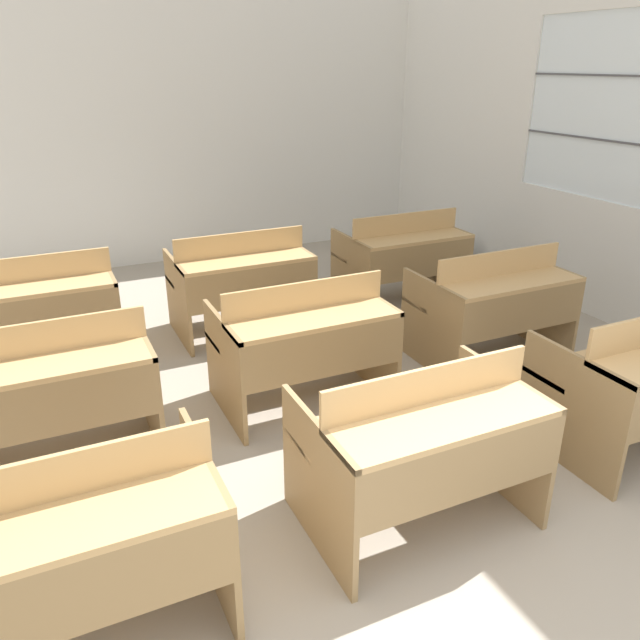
# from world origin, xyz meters

# --- Properties ---
(wall_back) EXTENTS (5.98, 0.06, 2.93)m
(wall_back) POSITION_xyz_m (0.00, 6.03, 1.47)
(wall_back) COLOR silver
(wall_back) RESTS_ON ground_plane
(wall_right_with_window) EXTENTS (0.06, 6.00, 2.93)m
(wall_right_with_window) POSITION_xyz_m (2.96, 2.99, 1.44)
(wall_right_with_window) COLOR silver
(wall_right_with_window) RESTS_ON ground_plane
(bench_front_left) EXTENTS (1.06, 0.74, 0.84)m
(bench_front_left) POSITION_xyz_m (-1.44, 1.19, 0.44)
(bench_front_left) COLOR olive
(bench_front_left) RESTS_ON ground_plane
(bench_front_center) EXTENTS (1.06, 0.74, 0.84)m
(bench_front_center) POSITION_xyz_m (0.07, 1.20, 0.44)
(bench_front_center) COLOR #997A50
(bench_front_center) RESTS_ON ground_plane
(bench_second_left) EXTENTS (1.06, 0.74, 0.84)m
(bench_second_left) POSITION_xyz_m (-1.45, 2.48, 0.44)
(bench_second_left) COLOR #95774D
(bench_second_left) RESTS_ON ground_plane
(bench_second_center) EXTENTS (1.06, 0.74, 0.84)m
(bench_second_center) POSITION_xyz_m (0.04, 2.47, 0.44)
(bench_second_center) COLOR olive
(bench_second_center) RESTS_ON ground_plane
(bench_second_right) EXTENTS (1.06, 0.74, 0.84)m
(bench_second_right) POSITION_xyz_m (1.56, 2.49, 0.44)
(bench_second_right) COLOR #95764C
(bench_second_right) RESTS_ON ground_plane
(bench_third_left) EXTENTS (1.06, 0.74, 0.84)m
(bench_third_left) POSITION_xyz_m (-1.46, 3.77, 0.44)
(bench_third_left) COLOR #96774D
(bench_third_left) RESTS_ON ground_plane
(bench_third_center) EXTENTS (1.06, 0.74, 0.84)m
(bench_third_center) POSITION_xyz_m (0.06, 3.76, 0.44)
(bench_third_center) COLOR olive
(bench_third_center) RESTS_ON ground_plane
(bench_third_right) EXTENTS (1.06, 0.74, 0.84)m
(bench_third_right) POSITION_xyz_m (1.59, 3.78, 0.44)
(bench_third_right) COLOR olive
(bench_third_right) RESTS_ON ground_plane
(wastepaper_bin) EXTENTS (0.25, 0.25, 0.30)m
(wastepaper_bin) POSITION_xyz_m (2.68, 4.41, 0.15)
(wastepaper_bin) COLOR #474C51
(wastepaper_bin) RESTS_ON ground_plane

